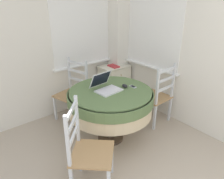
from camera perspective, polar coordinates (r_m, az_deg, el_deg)
The scene contains 10 objects.
corner_room_shell at distance 2.94m, azimuth 4.31°, elevation 11.17°, with size 4.15×4.86×2.55m.
round_dining_table at distance 2.91m, azimuth -0.41°, elevation -2.91°, with size 1.14×1.14×0.75m.
laptop at distance 2.86m, azimuth -1.62°, elevation 0.77°, with size 0.34×0.35×0.23m.
computer_mouse at distance 2.94m, azimuth 3.37°, elevation 0.94°, with size 0.06×0.09×0.05m.
cell_phone at distance 2.98m, azimuth 5.48°, elevation 0.75°, with size 0.06×0.11×0.01m.
dining_chair_near_back_window at distance 3.57m, azimuth -10.18°, elevation -0.79°, with size 0.52×0.53×0.98m.
dining_chair_near_right_window at distance 3.47m, azimuth 11.62°, elevation -1.72°, with size 0.45×0.44×0.98m.
dining_chair_camera_near at distance 2.32m, azimuth -6.40°, elevation -15.65°, with size 0.61×0.61×0.98m.
corner_cabinet at distance 4.19m, azimuth 0.64°, elevation 1.78°, with size 0.55×0.40×0.69m.
book_on_cabinet at distance 4.01m, azimuth 0.42°, elevation 6.13°, with size 0.13×0.21×0.02m.
Camera 1 is at (-0.91, -0.19, 1.93)m, focal length 35.00 mm.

